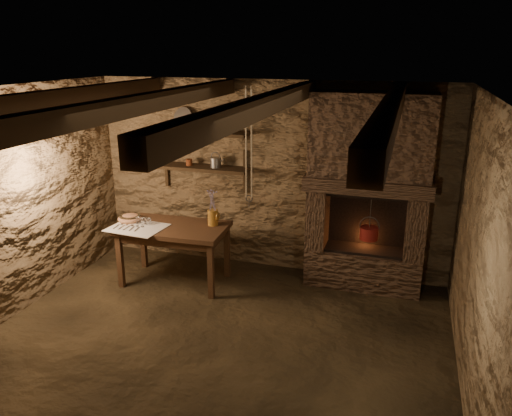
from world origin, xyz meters
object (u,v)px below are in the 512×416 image
(stoneware_jug, at_px, (213,210))
(red_pot, at_px, (369,232))
(wooden_bowl, at_px, (130,218))
(work_table, at_px, (175,252))
(iron_stockpot, at_px, (205,124))

(stoneware_jug, height_order, red_pot, stoneware_jug)
(wooden_bowl, xyz_separation_m, red_pot, (2.83, 0.52, -0.06))
(work_table, bearing_deg, red_pot, 10.66)
(work_table, relative_size, iron_stockpot, 5.21)
(work_table, distance_m, wooden_bowl, 0.69)
(stoneware_jug, distance_m, wooden_bowl, 1.05)
(work_table, relative_size, wooden_bowl, 4.33)
(work_table, distance_m, stoneware_jug, 0.71)
(work_table, xyz_separation_m, wooden_bowl, (-0.58, 0.00, 0.37))
(work_table, xyz_separation_m, stoneware_jug, (0.45, 0.17, 0.52))
(wooden_bowl, relative_size, red_pot, 0.56)
(work_table, height_order, red_pot, red_pot)
(iron_stockpot, bearing_deg, wooden_bowl, -139.65)
(wooden_bowl, bearing_deg, work_table, -0.35)
(stoneware_jug, xyz_separation_m, wooden_bowl, (-1.03, -0.17, -0.15))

